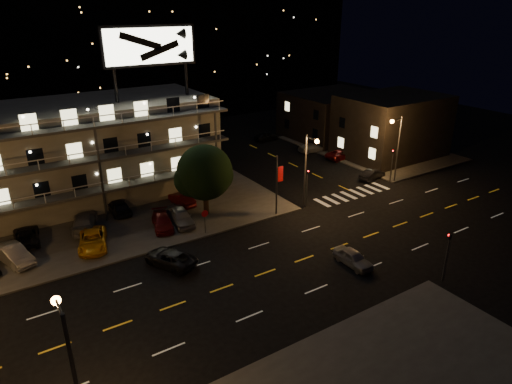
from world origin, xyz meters
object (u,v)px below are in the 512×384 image
lot_car_4 (181,216)px  road_car_east (353,258)px  tree (204,174)px  road_car_west (170,258)px  lot_car_7 (84,222)px  lot_car_2 (93,240)px  side_car_0 (372,174)px

lot_car_4 → road_car_east: bearing=-52.2°
tree → road_car_west: size_ratio=1.55×
lot_car_7 → road_car_west: (4.34, -10.25, -0.25)m
lot_car_4 → road_car_east: (8.93, -14.51, -0.28)m
lot_car_2 → road_car_west: bearing=-37.5°
lot_car_4 → tree: bearing=18.9°
tree → lot_car_4: (-3.07, -0.69, -3.57)m
side_car_0 → lot_car_7: bearing=71.6°
lot_car_2 → road_car_east: lot_car_2 is taller
lot_car_7 → road_car_east: size_ratio=1.37×
side_car_0 → road_car_west: 29.27m
lot_car_7 → side_car_0: (33.17, -5.16, -0.28)m
lot_car_4 → lot_car_7: (-8.17, 3.95, -0.02)m
lot_car_4 → road_car_west: size_ratio=0.96×
lot_car_2 → lot_car_4: 8.46m
lot_car_4 → side_car_0: lot_car_4 is taller
side_car_0 → road_car_east: size_ratio=1.00×
lot_car_2 → side_car_0: 33.47m
lot_car_4 → road_car_west: (-3.83, -6.30, -0.26)m
lot_car_7 → side_car_0: lot_car_7 is taller
road_car_east → road_car_west: bearing=147.7°
lot_car_2 → road_car_west: lot_car_2 is taller
tree → side_car_0: (21.93, -1.91, -3.86)m
lot_car_2 → side_car_0: bearing=13.8°
road_car_east → road_car_west: road_car_west is taller
lot_car_2 → lot_car_7: (0.29, 4.03, 0.06)m
side_car_0 → road_car_west: (-28.83, -5.08, 0.03)m
tree → road_car_west: bearing=-134.6°
road_car_east → road_car_west: (-12.76, 8.21, 0.01)m
lot_car_2 → lot_car_7: bearing=101.7°
lot_car_4 → lot_car_7: lot_car_4 is taller
road_car_east → lot_car_4: bearing=122.1°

